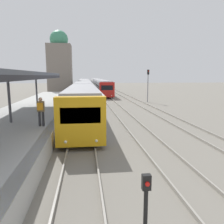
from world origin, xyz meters
TOP-DOWN VIEW (x-y plane):
  - platform_canopy at (-4.34, 13.25)m, footprint 4.00×19.28m
  - person_on_platform at (-2.28, 11.95)m, footprint 0.40×0.40m
  - train_near at (0.00, 39.73)m, footprint 2.62×59.15m
  - train_far at (3.93, 63.54)m, footprint 2.59×55.24m
  - signal_post_near at (1.59, 3.69)m, footprint 0.20×0.21m
  - signal_mast_far at (9.47, 30.76)m, footprint 0.28×0.29m
  - distant_domed_building at (-4.88, 46.72)m, footprint 4.81×4.81m

SIDE VIEW (x-z plane):
  - signal_post_near at x=1.59m, z-range 0.21..1.91m
  - train_far at x=3.93m, z-range 0.17..3.11m
  - train_near at x=0.00m, z-range 0.17..3.13m
  - person_on_platform at x=-2.28m, z-range 1.16..2.83m
  - signal_mast_far at x=9.47m, z-range 0.63..5.41m
  - platform_canopy at x=-4.34m, z-range 2.44..5.55m
  - distant_domed_building at x=-4.88m, z-range -0.35..12.73m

